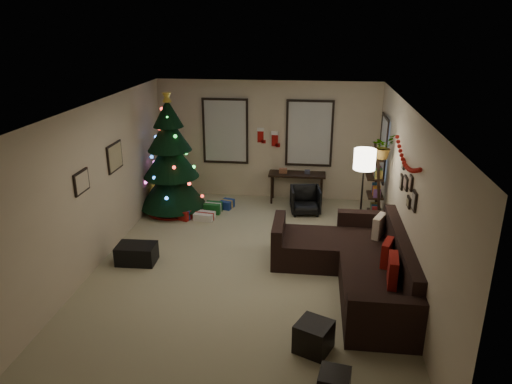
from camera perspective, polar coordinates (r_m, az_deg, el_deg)
floor at (r=8.14m, az=-1.22°, el=-9.04°), size 7.00×7.00×0.00m
ceiling at (r=7.23m, az=-1.38°, el=10.02°), size 7.00×7.00×0.00m
wall_back at (r=10.91m, az=1.33°, el=6.16°), size 5.00×0.00×5.00m
wall_front at (r=4.51m, az=-7.85°, el=-15.31°), size 5.00×0.00×5.00m
wall_left at (r=8.30m, az=-18.65°, el=0.64°), size 0.00×7.00×7.00m
wall_right at (r=7.65m, az=17.57°, el=-0.85°), size 0.00×7.00×7.00m
window_back_left at (r=10.97m, az=-3.66°, el=7.27°), size 1.05×0.06×1.50m
window_back_right at (r=10.79m, az=6.38°, el=6.97°), size 1.05×0.06×1.50m
window_right_wall at (r=10.01m, az=15.05°, el=5.10°), size 0.06×0.90×1.30m
christmas_tree at (r=10.26m, az=-10.14°, el=3.51°), size 1.43×1.43×2.65m
presents at (r=10.28m, az=-6.57°, el=-2.17°), size 1.43×1.01×0.25m
sofa at (r=7.76m, az=11.98°, el=-8.51°), size 2.10×3.03×0.92m
pillow_red_a at (r=6.98m, az=16.00°, el=-9.16°), size 0.18×0.47×0.46m
pillow_red_b at (r=7.48m, az=15.38°, el=-7.05°), size 0.23×0.41×0.40m
pillow_cream at (r=8.37m, az=14.48°, el=-4.07°), size 0.28×0.42×0.41m
ottoman_near at (r=6.29m, az=6.91°, el=-16.78°), size 0.54×0.54×0.39m
desk at (r=10.80m, az=4.92°, el=1.84°), size 1.27×0.45×0.68m
desk_chair at (r=10.29m, az=5.92°, el=-0.98°), size 0.63×0.60×0.58m
bookshelf at (r=9.59m, az=14.15°, el=0.28°), size 0.30×0.50×1.69m
potted_plant at (r=8.91m, az=15.00°, el=5.69°), size 0.69×0.69×0.58m
floor_lamp at (r=8.61m, az=12.79°, el=3.07°), size 0.38×0.38×1.82m
art_map at (r=8.93m, az=-16.53°, el=4.04°), size 0.04×0.60×0.50m
art_abstract at (r=7.82m, az=-20.13°, el=1.13°), size 0.04×0.45×0.35m
gallery at (r=7.51m, az=17.69°, el=0.55°), size 0.03×1.25×0.54m
garland at (r=7.57m, az=17.52°, el=3.92°), size 0.08×1.90×0.30m
stocking_left at (r=10.91m, az=0.60°, el=6.83°), size 0.20×0.05×0.36m
stocking_right at (r=10.84m, az=2.30°, el=6.38°), size 0.20×0.05×0.36m
storage_bin at (r=8.49m, az=-14.06°, el=-7.16°), size 0.67×0.46×0.33m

